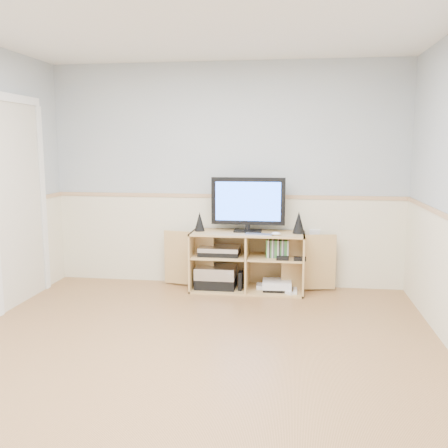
{
  "coord_description": "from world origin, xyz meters",
  "views": [
    {
      "loc": [
        0.76,
        -3.34,
        1.59
      ],
      "look_at": [
        0.12,
        1.2,
        0.86
      ],
      "focal_mm": 40.0,
      "sensor_mm": 36.0,
      "label": 1
    }
  ],
  "objects": [
    {
      "name": "room",
      "position": [
        -0.06,
        0.12,
        1.22
      ],
      "size": [
        4.04,
        4.54,
        2.54
      ],
      "color": "#B0804E",
      "rests_on": "ground"
    },
    {
      "name": "media_cabinet",
      "position": [
        0.27,
        2.04,
        0.33
      ],
      "size": [
        1.93,
        0.46,
        0.65
      ],
      "color": "tan",
      "rests_on": "floor"
    },
    {
      "name": "monitor",
      "position": [
        0.27,
        2.04,
        0.97
      ],
      "size": [
        0.8,
        0.18,
        0.59
      ],
      "color": "black",
      "rests_on": "media_cabinet"
    },
    {
      "name": "speaker_left",
      "position": [
        -0.27,
        2.01,
        0.76
      ],
      "size": [
        0.11,
        0.11,
        0.21
      ],
      "primitive_type": "cone",
      "color": "black",
      "rests_on": "media_cabinet"
    },
    {
      "name": "speaker_right",
      "position": [
        0.82,
        2.01,
        0.77
      ],
      "size": [
        0.13,
        0.13,
        0.24
      ],
      "primitive_type": "cone",
      "color": "black",
      "rests_on": "media_cabinet"
    },
    {
      "name": "keyboard",
      "position": [
        0.4,
        1.85,
        0.66
      ],
      "size": [
        0.3,
        0.15,
        0.01
      ],
      "primitive_type": "cube",
      "rotation": [
        0.0,
        0.0,
        -0.11
      ],
      "color": "silver",
      "rests_on": "media_cabinet"
    },
    {
      "name": "mouse",
      "position": [
        0.58,
        1.85,
        0.67
      ],
      "size": [
        0.1,
        0.07,
        0.04
      ],
      "primitive_type": "ellipsoid",
      "rotation": [
        0.0,
        0.0,
        0.09
      ],
      "color": "white",
      "rests_on": "media_cabinet"
    },
    {
      "name": "av_components",
      "position": [
        -0.06,
        1.99,
        0.22
      ],
      "size": [
        0.52,
        0.33,
        0.47
      ],
      "color": "black",
      "rests_on": "media_cabinet"
    },
    {
      "name": "game_consoles",
      "position": [
        0.59,
        1.98,
        0.07
      ],
      "size": [
        0.45,
        0.3,
        0.11
      ],
      "color": "white",
      "rests_on": "media_cabinet"
    },
    {
      "name": "game_cases",
      "position": [
        0.6,
        1.97,
        0.48
      ],
      "size": [
        0.24,
        0.14,
        0.19
      ],
      "primitive_type": "cube",
      "color": "#3F8C3F",
      "rests_on": "media_cabinet"
    },
    {
      "name": "wall_outlet",
      "position": [
        1.0,
        2.23,
        0.6
      ],
      "size": [
        0.12,
        0.03,
        0.12
      ],
      "primitive_type": "cube",
      "color": "white",
      "rests_on": "wall_back"
    }
  ]
}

